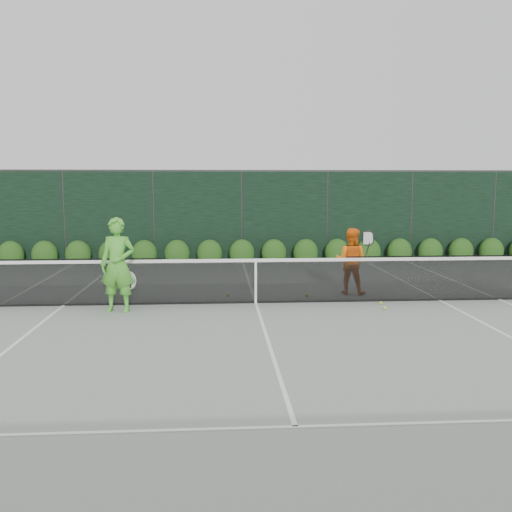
{
  "coord_description": "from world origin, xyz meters",
  "views": [
    {
      "loc": [
        -0.81,
        -12.17,
        2.59
      ],
      "look_at": [
        0.03,
        0.3,
        1.0
      ],
      "focal_mm": 40.0,
      "sensor_mm": 36.0,
      "label": 1
    }
  ],
  "objects": [
    {
      "name": "windscreen_fence",
      "position": [
        0.0,
        -2.71,
        1.51
      ],
      "size": [
        32.0,
        21.07,
        3.06
      ],
      "color": "black",
      "rests_on": "ground"
    },
    {
      "name": "hedge_row",
      "position": [
        -0.0,
        7.15,
        0.23
      ],
      "size": [
        31.66,
        0.65,
        0.94
      ],
      "color": "#16340E",
      "rests_on": "ground"
    },
    {
      "name": "court_lines",
      "position": [
        0.0,
        0.0,
        0.01
      ],
      "size": [
        11.03,
        23.83,
        0.01
      ],
      "color": "white",
      "rests_on": "ground"
    },
    {
      "name": "tennis_net",
      "position": [
        -0.02,
        0.0,
        0.53
      ],
      "size": [
        12.9,
        0.1,
        1.07
      ],
      "color": "#113421",
      "rests_on": "ground"
    },
    {
      "name": "player_man",
      "position": [
        2.31,
        0.94,
        0.78
      ],
      "size": [
        0.97,
        0.86,
        1.56
      ],
      "rotation": [
        0.0,
        0.0,
        2.71
      ],
      "color": "orange",
      "rests_on": "ground"
    },
    {
      "name": "ground",
      "position": [
        0.0,
        0.0,
        0.0
      ],
      "size": [
        80.0,
        80.0,
        0.0
      ],
      "primitive_type": "plane",
      "color": "gray",
      "rests_on": "ground"
    },
    {
      "name": "tennis_balls",
      "position": [
        1.49,
        0.07,
        0.03
      ],
      "size": [
        3.35,
        1.63,
        0.07
      ],
      "color": "#BFD52F",
      "rests_on": "ground"
    },
    {
      "name": "player_woman",
      "position": [
        -2.84,
        -0.61,
        0.96
      ],
      "size": [
        0.76,
        0.55,
        1.92
      ],
      "rotation": [
        0.0,
        0.0,
        -0.14
      ],
      "color": "green",
      "rests_on": "ground"
    }
  ]
}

